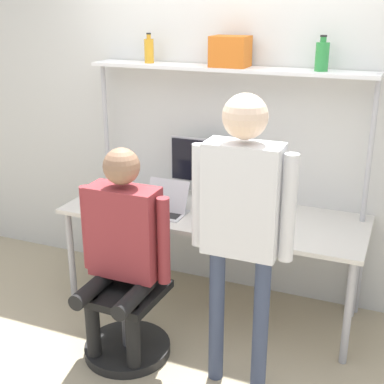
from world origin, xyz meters
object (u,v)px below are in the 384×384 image
Objects in this scene: cell_phone at (201,218)px; bottle_amber at (149,50)px; office_chair at (129,311)px; storage_box at (230,51)px; monitor at (209,166)px; person_seated at (122,239)px; laptop at (166,204)px; bottle_green at (322,56)px; person_standing at (242,209)px.

bottle_amber is (-0.56, 0.39, 1.08)m from cell_phone.
office_chair is 1.87m from storage_box.
person_seated is at bearing -100.95° from monitor.
office_chair is at bearing 87.79° from person_seated.
bottle_green is at bearing 21.32° from laptop.
monitor is 0.94m from bottle_amber.
bottle_amber is (-0.30, 0.96, 1.55)m from office_chair.
monitor is at bearing 60.29° from laptop.
person_seated reaches higher than cell_phone.
person_seated is at bearing 179.99° from person_standing.
laptop is 2.04× the size of cell_phone.
laptop is 0.22× the size of person_seated.
cell_phone is 0.67m from person_seated.
bottle_amber is at bearing 180.00° from bottle_green.
bottle_green is (0.94, 0.96, 1.56)m from office_chair.
person_standing is 6.93× the size of storage_box.
monitor is 2.85× the size of bottle_amber.
bottle_amber reaches higher than cell_phone.
office_chair is at bearing 176.55° from person_standing.
laptop is at bearing 90.51° from person_seated.
person_standing is at bearing -43.96° from bottle_amber.
bottle_amber is at bearing 176.36° from monitor.
cell_phone is 0.67× the size of bottle_green.
bottle_green reaches higher than laptop.
cell_phone is 0.60× the size of storage_box.
bottle_green is (0.95, 1.01, 1.03)m from person_seated.
bottle_amber is (-1.24, 0.00, -0.01)m from bottle_green.
cell_phone is at bearing -34.79° from bottle_amber.
bottle_amber is 0.84× the size of storage_box.
storage_box reaches higher than cell_phone.
storage_box is at bearing 180.00° from bottle_green.
cell_phone is at bearing -4.17° from laptop.
cell_phone is at bearing -149.93° from bottle_green.
bottle_amber is at bearing 145.21° from cell_phone.
laptop is 1.03m from person_standing.
cell_phone is (0.08, -0.36, -0.27)m from monitor.
laptop is at bearing 90.72° from office_chair.
person_standing is 7.76× the size of bottle_green.
storage_box reaches higher than office_chair.
person_standing is at bearing -0.01° from person_seated.
bottle_green is at bearing 78.93° from person_standing.
bottle_green reaches higher than cell_phone.
laptop is at bearing -52.20° from bottle_amber.
cell_phone is at bearing 127.97° from person_standing.
cell_phone is 1.34m from bottle_green.
bottle_amber is (-0.48, 0.03, 0.81)m from monitor.
office_chair is 3.67× the size of storage_box.
monitor is 0.44× the size of person_seated.
monitor reaches higher than cell_phone.
bottle_green is 1.06× the size of bottle_amber.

